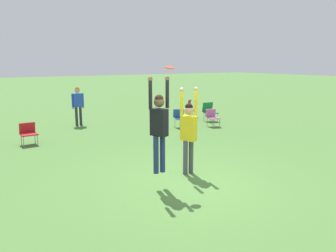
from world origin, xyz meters
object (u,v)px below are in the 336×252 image
Objects in this scene: person_jumping at (159,123)px; camping_chair_2 at (28,132)px; frisbee at (170,68)px; camping_chair_3 at (209,110)px; camping_chair_4 at (190,107)px; person_spectator_far at (78,102)px; person_defending at (189,129)px; camping_chair_0 at (180,117)px; camping_chair_1 at (212,116)px.

camping_chair_2 is (-1.79, 5.90, -1.08)m from person_jumping.
frisbee reaches higher than camping_chair_3.
camping_chair_4 is (6.28, 7.39, -0.98)m from person_jumping.
person_defending is at bearing -86.01° from person_spectator_far.
camping_chair_0 is at bearing 126.51° from person_defending.
camping_chair_1 is at bearing 113.58° from person_defending.
person_jumping is at bearing -90.00° from person_defending.
camping_chair_1 is 1.33m from camping_chair_3.
person_defending is at bearing 63.43° from camping_chair_1.
person_jumping is 2.39× the size of camping_chair_3.
person_spectator_far reaches higher than camping_chair_2.
camping_chair_4 is at bearing -8.84° from person_spectator_far.
person_spectator_far is at bearing 161.52° from person_defending.
person_defending is 1.68m from frisbee.
camping_chair_4 reaches higher than camping_chair_0.
camping_chair_1 is 1.03× the size of camping_chair_2.
camping_chair_2 is at bearing 11.76° from camping_chair_1.
camping_chair_0 is 0.88× the size of camping_chair_3.
person_jumping is at bearing 59.80° from camping_chair_1.
camping_chair_0 reaches higher than camping_chair_2.
camping_chair_4 is at bearing -111.18° from camping_chair_0.
person_jumping is 7.65m from camping_chair_1.
frisbee is 6.50m from camping_chair_2.
camping_chair_3 is 6.17m from person_spectator_far.
person_jumping is at bearing -93.77° from person_spectator_far.
person_spectator_far is at bearing -48.91° from camping_chair_4.
camping_chair_0 is 4.63m from person_spectator_far.
frisbee is 0.25× the size of camping_chair_3.
frisbee is (-0.70, -0.20, 1.52)m from person_defending.
person_jumping is 6.26m from camping_chair_2.
camping_chair_3 is 0.99× the size of camping_chair_4.
person_defending is (1.12, 0.43, -0.33)m from person_jumping.
frisbee reaches higher than person_spectator_far.
camping_chair_0 is 2.14m from camping_chair_3.
person_defending is at bearing -90.00° from person_jumping.
camping_chair_3 is (2.08, 0.51, 0.05)m from camping_chair_0.
camping_chair_4 is (8.06, 1.49, 0.09)m from camping_chair_2.
camping_chair_1 is (5.72, 4.97, -1.05)m from person_jumping.
person_defending is 9.73× the size of frisbee.
camping_chair_1 is at bearing -33.11° from person_spectator_far.
frisbee is at bearing -94.80° from person_defending.
frisbee reaches higher than camping_chair_0.
camping_chair_3 reaches higher than camping_chair_2.
frisbee is 9.50m from camping_chair_4.
frisbee is at bearing 78.36° from camping_chair_0.
frisbee is at bearing 51.38° from camping_chair_3.
camping_chair_4 reaches higher than camping_chair_1.
person_spectator_far is (-3.62, 2.82, 0.59)m from camping_chair_0.
person_jumping is at bearing 50.54° from camping_chair_3.
frisbee is at bearing -82.75° from person_jumping.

